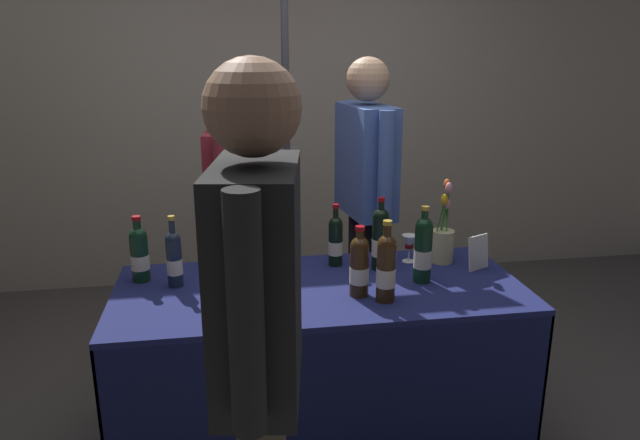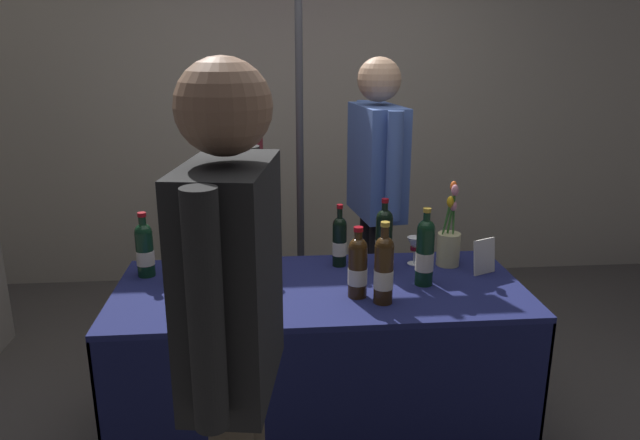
{
  "view_description": "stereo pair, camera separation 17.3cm",
  "coord_description": "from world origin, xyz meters",
  "px_view_note": "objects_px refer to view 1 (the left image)",
  "views": [
    {
      "loc": [
        -0.38,
        -2.36,
        1.76
      ],
      "look_at": [
        0.0,
        0.0,
        1.05
      ],
      "focal_mm": 33.27,
      "sensor_mm": 36.0,
      "label": 1
    },
    {
      "loc": [
        -0.21,
        -2.38,
        1.76
      ],
      "look_at": [
        0.0,
        0.0,
        1.05
      ],
      "focal_mm": 33.27,
      "sensor_mm": 36.0,
      "label": 2
    }
  ],
  "objects_px": {
    "wine_glass_near_vendor": "(409,243)",
    "taster_foreground_right": "(259,326)",
    "vendor_presenter": "(230,202)",
    "display_bottle_0": "(336,240)",
    "featured_wine_bottle": "(174,258)",
    "wine_glass_mid": "(266,266)",
    "tasting_table": "(320,332)",
    "booth_signpost": "(286,98)",
    "flower_vase": "(443,238)"
  },
  "relations": [
    {
      "from": "wine_glass_near_vendor",
      "to": "taster_foreground_right",
      "type": "xyz_separation_m",
      "value": [
        -0.78,
        -1.17,
        0.21
      ]
    },
    {
      "from": "vendor_presenter",
      "to": "taster_foreground_right",
      "type": "xyz_separation_m",
      "value": [
        0.06,
        -1.77,
        0.13
      ]
    },
    {
      "from": "display_bottle_0",
      "to": "vendor_presenter",
      "type": "xyz_separation_m",
      "value": [
        -0.48,
        0.59,
        0.05
      ]
    },
    {
      "from": "vendor_presenter",
      "to": "featured_wine_bottle",
      "type": "bearing_deg",
      "value": -11.78
    },
    {
      "from": "vendor_presenter",
      "to": "wine_glass_mid",
      "type": "bearing_deg",
      "value": 17.29
    },
    {
      "from": "tasting_table",
      "to": "booth_signpost",
      "type": "bearing_deg",
      "value": 91.39
    },
    {
      "from": "taster_foreground_right",
      "to": "booth_signpost",
      "type": "xyz_separation_m",
      "value": [
        0.29,
        2.02,
        0.41
      ]
    },
    {
      "from": "wine_glass_near_vendor",
      "to": "vendor_presenter",
      "type": "relative_size",
      "value": 0.09
    },
    {
      "from": "tasting_table",
      "to": "booth_signpost",
      "type": "height_order",
      "value": "booth_signpost"
    },
    {
      "from": "tasting_table",
      "to": "flower_vase",
      "type": "relative_size",
      "value": 4.38
    },
    {
      "from": "booth_signpost",
      "to": "taster_foreground_right",
      "type": "bearing_deg",
      "value": -98.07
    },
    {
      "from": "wine_glass_mid",
      "to": "wine_glass_near_vendor",
      "type": "bearing_deg",
      "value": 13.92
    },
    {
      "from": "taster_foreground_right",
      "to": "booth_signpost",
      "type": "relative_size",
      "value": 0.74
    },
    {
      "from": "tasting_table",
      "to": "taster_foreground_right",
      "type": "bearing_deg",
      "value": -108.39
    },
    {
      "from": "vendor_presenter",
      "to": "taster_foreground_right",
      "type": "relative_size",
      "value": 0.89
    },
    {
      "from": "wine_glass_near_vendor",
      "to": "vendor_presenter",
      "type": "xyz_separation_m",
      "value": [
        -0.84,
        0.6,
        0.08
      ]
    },
    {
      "from": "featured_wine_bottle",
      "to": "display_bottle_0",
      "type": "xyz_separation_m",
      "value": [
        0.73,
        0.14,
        -0.0
      ]
    },
    {
      "from": "display_bottle_0",
      "to": "flower_vase",
      "type": "xyz_separation_m",
      "value": [
        0.52,
        -0.04,
        -0.0
      ]
    },
    {
      "from": "featured_wine_bottle",
      "to": "taster_foreground_right",
      "type": "xyz_separation_m",
      "value": [
        0.31,
        -1.04,
        0.17
      ]
    },
    {
      "from": "wine_glass_mid",
      "to": "vendor_presenter",
      "type": "distance_m",
      "value": 0.79
    },
    {
      "from": "display_bottle_0",
      "to": "tasting_table",
      "type": "bearing_deg",
      "value": -114.99
    },
    {
      "from": "featured_wine_bottle",
      "to": "display_bottle_0",
      "type": "bearing_deg",
      "value": 10.75
    },
    {
      "from": "display_bottle_0",
      "to": "featured_wine_bottle",
      "type": "bearing_deg",
      "value": -169.25
    },
    {
      "from": "wine_glass_mid",
      "to": "taster_foreground_right",
      "type": "height_order",
      "value": "taster_foreground_right"
    },
    {
      "from": "vendor_presenter",
      "to": "booth_signpost",
      "type": "relative_size",
      "value": 0.66
    },
    {
      "from": "wine_glass_mid",
      "to": "taster_foreground_right",
      "type": "xyz_separation_m",
      "value": [
        -0.08,
        -1.0,
        0.22
      ]
    },
    {
      "from": "tasting_table",
      "to": "taster_foreground_right",
      "type": "xyz_separation_m",
      "value": [
        -0.31,
        -0.94,
        0.52
      ]
    },
    {
      "from": "tasting_table",
      "to": "vendor_presenter",
      "type": "height_order",
      "value": "vendor_presenter"
    },
    {
      "from": "wine_glass_near_vendor",
      "to": "vendor_presenter",
      "type": "height_order",
      "value": "vendor_presenter"
    },
    {
      "from": "tasting_table",
      "to": "vendor_presenter",
      "type": "distance_m",
      "value": 0.99
    },
    {
      "from": "wine_glass_mid",
      "to": "taster_foreground_right",
      "type": "distance_m",
      "value": 1.02
    },
    {
      "from": "wine_glass_near_vendor",
      "to": "flower_vase",
      "type": "bearing_deg",
      "value": -9.61
    },
    {
      "from": "display_bottle_0",
      "to": "taster_foreground_right",
      "type": "height_order",
      "value": "taster_foreground_right"
    },
    {
      "from": "wine_glass_near_vendor",
      "to": "display_bottle_0",
      "type": "bearing_deg",
      "value": 178.25
    },
    {
      "from": "taster_foreground_right",
      "to": "booth_signpost",
      "type": "distance_m",
      "value": 2.08
    },
    {
      "from": "wine_glass_mid",
      "to": "display_bottle_0",
      "type": "bearing_deg",
      "value": 28.28
    },
    {
      "from": "display_bottle_0",
      "to": "booth_signpost",
      "type": "bearing_deg",
      "value": 99.46
    },
    {
      "from": "display_bottle_0",
      "to": "vendor_presenter",
      "type": "bearing_deg",
      "value": 129.39
    },
    {
      "from": "wine_glass_near_vendor",
      "to": "wine_glass_mid",
      "type": "xyz_separation_m",
      "value": [
        -0.7,
        -0.17,
        -0.01
      ]
    },
    {
      "from": "wine_glass_mid",
      "to": "booth_signpost",
      "type": "height_order",
      "value": "booth_signpost"
    },
    {
      "from": "flower_vase",
      "to": "tasting_table",
      "type": "bearing_deg",
      "value": -161.91
    },
    {
      "from": "tasting_table",
      "to": "flower_vase",
      "type": "height_order",
      "value": "flower_vase"
    },
    {
      "from": "featured_wine_bottle",
      "to": "vendor_presenter",
      "type": "distance_m",
      "value": 0.77
    },
    {
      "from": "featured_wine_bottle",
      "to": "wine_glass_mid",
      "type": "relative_size",
      "value": 2.56
    },
    {
      "from": "featured_wine_bottle",
      "to": "wine_glass_near_vendor",
      "type": "bearing_deg",
      "value": 6.7
    },
    {
      "from": "wine_glass_near_vendor",
      "to": "flower_vase",
      "type": "relative_size",
      "value": 0.33
    },
    {
      "from": "tasting_table",
      "to": "taster_foreground_right",
      "type": "relative_size",
      "value": 1.02
    },
    {
      "from": "tasting_table",
      "to": "featured_wine_bottle",
      "type": "height_order",
      "value": "featured_wine_bottle"
    },
    {
      "from": "featured_wine_bottle",
      "to": "flower_vase",
      "type": "xyz_separation_m",
      "value": [
        1.25,
        0.1,
        -0.01
      ]
    },
    {
      "from": "taster_foreground_right",
      "to": "wine_glass_mid",
      "type": "bearing_deg",
      "value": 4.24
    }
  ]
}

